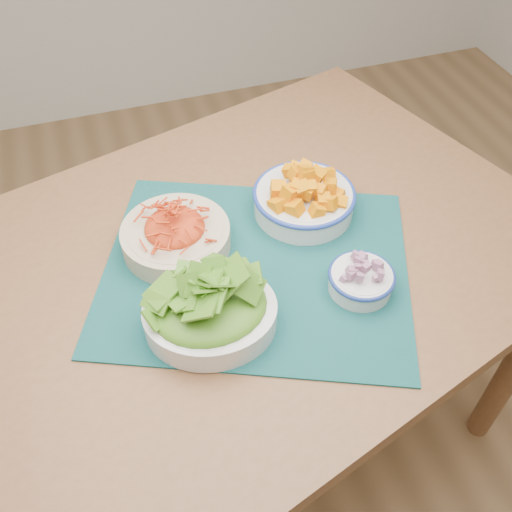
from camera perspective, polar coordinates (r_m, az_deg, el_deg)
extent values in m
plane|color=#9D754C|center=(1.67, 8.01, -21.46)|extent=(4.00, 4.00, 0.00)
cube|color=brown|center=(1.09, -2.92, -1.09)|extent=(1.49, 1.20, 0.04)
cylinder|color=brown|center=(1.83, 6.70, 6.07)|extent=(0.06, 0.06, 0.71)
cube|color=#092F30|center=(1.06, 0.00, -1.18)|extent=(0.70, 0.64, 0.00)
cylinder|color=beige|center=(1.09, -8.00, 1.83)|extent=(0.24, 0.24, 0.05)
ellipsoid|color=#DD4117|center=(1.06, -8.23, 3.43)|extent=(0.18, 0.18, 0.04)
cylinder|color=silver|center=(1.16, 4.79, 5.44)|extent=(0.26, 0.26, 0.05)
torus|color=#213999|center=(1.14, 4.86, 6.23)|extent=(0.21, 0.21, 0.01)
ellipsoid|color=orange|center=(1.13, 4.94, 7.23)|extent=(0.18, 0.18, 0.04)
ellipsoid|color=#316B13|center=(0.92, -4.77, -4.05)|extent=(0.20, 0.17, 0.06)
cylinder|color=silver|center=(1.03, 10.42, -2.49)|extent=(0.13, 0.13, 0.04)
torus|color=navy|center=(1.02, 10.54, -1.92)|extent=(0.12, 0.12, 0.01)
ellipsoid|color=#6D1B46|center=(1.01, 10.65, -1.38)|extent=(0.10, 0.10, 0.02)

